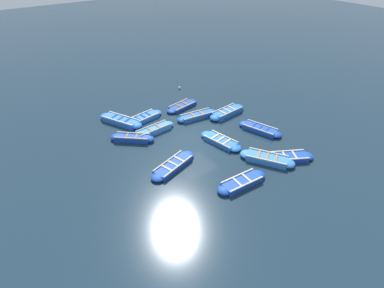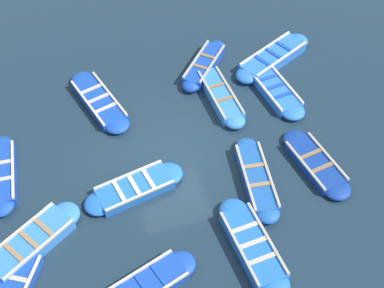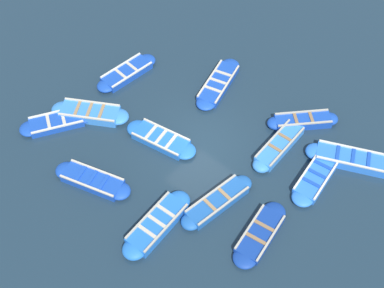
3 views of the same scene
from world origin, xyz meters
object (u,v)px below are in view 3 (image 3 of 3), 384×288
(boat_far_corner, at_px, (90,113))
(boat_outer_right, at_px, (161,139))
(boat_inner_gap, at_px, (279,145))
(boat_mid_row, at_px, (57,122))
(buoy_orange_near, at_px, (241,192))
(boat_broadside, at_px, (317,176))
(boat_tucked, at_px, (352,159))
(boat_centre, at_px, (127,73))
(boat_stern_in, at_px, (260,234))
(boat_bow_out, at_px, (218,84))
(boat_near_quay, at_px, (303,121))
(boat_outer_left, at_px, (217,202))
(boat_drifting, at_px, (93,181))
(boat_end_of_row, at_px, (157,224))

(boat_far_corner, height_order, boat_outer_right, boat_far_corner)
(boat_inner_gap, height_order, boat_mid_row, boat_inner_gap)
(buoy_orange_near, bearing_deg, boat_outer_right, -86.70)
(boat_far_corner, height_order, buoy_orange_near, boat_far_corner)
(boat_far_corner, bearing_deg, boat_inner_gap, 119.96)
(boat_broadside, relative_size, boat_far_corner, 1.00)
(boat_tucked, xyz_separation_m, boat_centre, (2.79, -10.77, -0.03))
(boat_broadside, bearing_deg, boat_inner_gap, -96.94)
(boat_stern_in, bearing_deg, boat_bow_out, -128.13)
(boat_bow_out, relative_size, boat_near_quay, 1.32)
(boat_outer_left, relative_size, boat_drifting, 1.02)
(boat_tucked, bearing_deg, boat_near_quay, -97.60)
(boat_drifting, relative_size, boat_bow_out, 0.92)
(boat_near_quay, xyz_separation_m, boat_tucked, (0.37, 2.76, 0.01))
(boat_broadside, xyz_separation_m, boat_tucked, (-1.68, 0.62, 0.04))
(boat_inner_gap, height_order, boat_end_of_row, boat_end_of_row)
(boat_broadside, xyz_separation_m, buoy_orange_near, (2.67, -1.82, -0.03))
(boat_tucked, relative_size, boat_outer_right, 1.11)
(boat_drifting, height_order, boat_stern_in, boat_drifting)
(boat_centre, bearing_deg, boat_near_quay, 111.51)
(buoy_orange_near, bearing_deg, boat_near_quay, -176.13)
(boat_drifting, distance_m, boat_stern_in, 7.06)
(boat_near_quay, relative_size, boat_inner_gap, 0.82)
(boat_tucked, height_order, boat_mid_row, boat_tucked)
(boat_bow_out, relative_size, boat_inner_gap, 1.08)
(boat_centre, xyz_separation_m, buoy_orange_near, (1.57, 8.33, -0.04))
(boat_drifting, bearing_deg, boat_outer_left, 120.91)
(boat_inner_gap, relative_size, buoy_orange_near, 13.15)
(boat_far_corner, distance_m, boat_outer_right, 3.56)
(boat_tucked, height_order, boat_inner_gap, boat_tucked)
(boat_centre, relative_size, boat_mid_row, 1.04)
(boat_stern_in, height_order, boat_bow_out, boat_bow_out)
(buoy_orange_near, bearing_deg, boat_centre, -100.64)
(boat_drifting, xyz_separation_m, boat_far_corner, (-2.33, -2.86, 0.03))
(boat_broadside, relative_size, boat_tucked, 0.90)
(boat_inner_gap, bearing_deg, boat_end_of_row, -10.37)
(boat_centre, bearing_deg, boat_drifting, 34.07)
(boat_outer_left, distance_m, boat_end_of_row, 2.54)
(boat_stern_in, distance_m, boat_bow_out, 8.10)
(boat_broadside, bearing_deg, buoy_orange_near, -34.25)
(boat_tucked, distance_m, boat_inner_gap, 3.06)
(boat_outer_left, distance_m, boat_centre, 8.37)
(boat_centre, bearing_deg, boat_tucked, 104.52)
(boat_outer_left, bearing_deg, boat_outer_right, -101.38)
(boat_inner_gap, height_order, buoy_orange_near, boat_inner_gap)
(boat_inner_gap, bearing_deg, boat_broadside, 83.06)
(boat_far_corner, xyz_separation_m, boat_mid_row, (1.35, -0.71, -0.04))
(boat_end_of_row, relative_size, boat_mid_row, 1.11)
(boat_tucked, relative_size, boat_centre, 1.13)
(boat_stern_in, relative_size, boat_broadside, 0.96)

